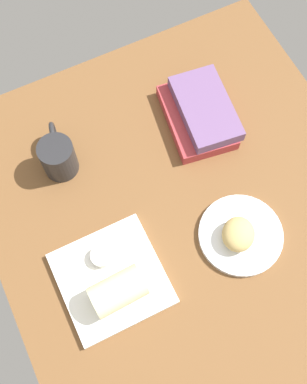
{
  "coord_description": "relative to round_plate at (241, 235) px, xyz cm",
  "views": [
    {
      "loc": [
        25.79,
        -24.06,
        111.1
      ],
      "look_at": [
        -11.96,
        -5.61,
        7.0
      ],
      "focal_mm": 45.29,
      "sensor_mm": 36.0,
      "label": 1
    }
  ],
  "objects": [
    {
      "name": "sauce_cup",
      "position": [
        -8.84,
        -30.66,
        2.06
      ],
      "size": [
        4.92,
        4.92,
        2.14
      ],
      "color": "silver",
      "rests_on": "square_plate"
    },
    {
      "name": "round_plate",
      "position": [
        0.0,
        0.0,
        0.0
      ],
      "size": [
        19.39,
        19.39,
        1.4
      ],
      "primitive_type": "cylinder",
      "color": "white",
      "rests_on": "dining_table"
    },
    {
      "name": "scone_pastry",
      "position": [
        0.24,
        -1.32,
        3.19
      ],
      "size": [
        11.0,
        10.85,
        4.97
      ],
      "primitive_type": "ellipsoid",
      "rotation": [
        0.0,
        0.0,
        2.47
      ],
      "color": "tan",
      "rests_on": "round_plate"
    },
    {
      "name": "breakfast_wrap",
      "position": [
        0.21,
        -30.67,
        4.47
      ],
      "size": [
        7.59,
        11.74,
        7.14
      ],
      "primitive_type": "cylinder",
      "rotation": [
        1.57,
        0.0,
        0.04
      ],
      "color": "beige",
      "rests_on": "square_plate"
    },
    {
      "name": "coffee_mug",
      "position": [
        -34.73,
        -30.2,
        4.42
      ],
      "size": [
        13.49,
        8.31,
        10.03
      ],
      "color": "#262628",
      "rests_on": "dining_table"
    },
    {
      "name": "dining_table",
      "position": [
        -5.51,
        -8.07,
        -2.7
      ],
      "size": [
        110.0,
        90.0,
        4.0
      ],
      "primitive_type": "cube",
      "color": "brown",
      "rests_on": "ground"
    },
    {
      "name": "book_stack",
      "position": [
        -31.2,
        6.03,
        2.49
      ],
      "size": [
        23.49,
        17.91,
        6.73
      ],
      "color": "#A53338",
      "rests_on": "dining_table"
    },
    {
      "name": "square_plate",
      "position": [
        -3.81,
        -30.67,
        0.1
      ],
      "size": [
        22.46,
        22.46,
        1.6
      ],
      "primitive_type": "cube",
      "rotation": [
        0.0,
        0.0,
        0.0
      ],
      "color": "white",
      "rests_on": "dining_table"
    }
  ]
}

